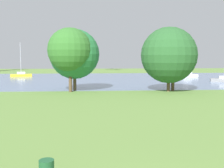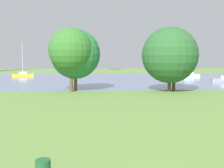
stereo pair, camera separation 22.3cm
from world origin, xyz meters
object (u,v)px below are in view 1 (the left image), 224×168
at_px(tree_east_far, 74,54).
at_px(tree_west_far, 173,54).
at_px(sailboat_white, 187,75).
at_px(sailboat_yellow, 21,75).
at_px(tree_east_near, 70,50).
at_px(tree_west_near, 169,55).
at_px(sailboat_gray, 224,79).

xyz_separation_m(tree_east_far, tree_west_far, (13.25, -1.23, -0.01)).
height_order(sailboat_white, tree_east_far, tree_east_far).
relative_size(tree_east_far, tree_west_far, 1.12).
distance_m(sailboat_yellow, tree_east_near, 32.55).
height_order(tree_east_near, tree_west_near, tree_west_near).
xyz_separation_m(sailboat_gray, tree_east_near, (-26.96, -12.30, 4.97)).
height_order(sailboat_yellow, tree_east_far, tree_east_far).
distance_m(sailboat_gray, tree_west_far, 18.54).
bearing_deg(sailboat_white, tree_west_near, -114.57).
relative_size(sailboat_white, sailboat_gray, 1.01).
bearing_deg(sailboat_white, tree_east_far, -135.72).
bearing_deg(sailboat_white, sailboat_gray, -78.60).
bearing_deg(tree_west_far, tree_west_near, -147.32).
height_order(tree_east_far, tree_west_near, tree_west_near).
xyz_separation_m(sailboat_gray, tree_west_far, (-13.23, -12.20, 4.48)).
height_order(sailboat_gray, tree_west_far, sailboat_gray).
height_order(sailboat_yellow, tree_west_far, sailboat_yellow).
bearing_deg(tree_east_near, sailboat_gray, 24.52).
relative_size(tree_east_near, tree_west_far, 1.12).
xyz_separation_m(tree_east_near, tree_east_far, (0.49, 1.33, -0.48)).
distance_m(sailboat_white, tree_east_far, 33.78).
relative_size(sailboat_yellow, sailboat_gray, 1.04).
bearing_deg(sailboat_yellow, sailboat_white, -6.78).
height_order(sailboat_gray, tree_west_near, tree_west_near).
xyz_separation_m(sailboat_yellow, tree_west_far, (27.18, -29.12, 4.48)).
distance_m(sailboat_white, sailboat_gray, 12.66).
bearing_deg(sailboat_gray, tree_east_far, -157.50).
bearing_deg(sailboat_gray, tree_east_near, -155.48).
bearing_deg(tree_west_near, sailboat_gray, 42.21).
height_order(sailboat_yellow, sailboat_gray, sailboat_yellow).
bearing_deg(tree_east_near, sailboat_white, 45.30).
distance_m(sailboat_yellow, tree_east_far, 31.49).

